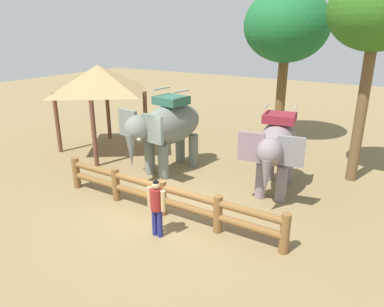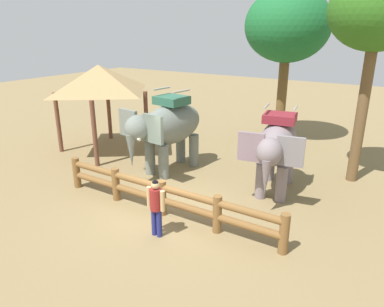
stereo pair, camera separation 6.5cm
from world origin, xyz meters
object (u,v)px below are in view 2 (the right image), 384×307
(tourist_woman_in_black, at_px, (156,204))
(elephant_center, at_px, (277,146))
(elephant_near_left, at_px, (168,127))
(log_fence, at_px, (162,195))
(tree_back_center, at_px, (287,27))
(thatched_shelter, at_px, (99,79))
(tree_far_left, at_px, (378,12))

(tourist_woman_in_black, bearing_deg, elephant_center, 68.42)
(elephant_near_left, height_order, tourist_woman_in_black, elephant_near_left)
(elephant_near_left, distance_m, tourist_woman_in_black, 4.55)
(log_fence, height_order, tree_back_center, tree_back_center)
(elephant_center, height_order, tourist_woman_in_black, elephant_center)
(thatched_shelter, height_order, tree_back_center, tree_back_center)
(log_fence, bearing_deg, tree_back_center, 87.67)
(elephant_center, xyz_separation_m, tourist_woman_in_black, (-1.64, -4.14, -0.69))
(log_fence, bearing_deg, elephant_near_left, 122.85)
(tree_back_center, bearing_deg, elephant_center, -72.15)
(elephant_near_left, xyz_separation_m, elephant_center, (4.00, 0.35, -0.14))
(log_fence, distance_m, elephant_near_left, 3.53)
(log_fence, height_order, tree_far_left, tree_far_left)
(thatched_shelter, bearing_deg, tree_back_center, 42.82)
(log_fence, xyz_separation_m, tree_far_left, (4.20, 5.63, 4.97))
(log_fence, xyz_separation_m, tree_back_center, (0.36, 8.84, 4.58))
(tree_back_center, bearing_deg, tourist_woman_in_black, -88.88)
(thatched_shelter, bearing_deg, elephant_near_left, -6.99)
(tourist_woman_in_black, distance_m, tree_far_left, 8.88)
(elephant_near_left, relative_size, elephant_center, 1.08)
(elephant_near_left, height_order, tree_back_center, tree_back_center)
(elephant_near_left, height_order, tree_far_left, tree_far_left)
(tourist_woman_in_black, relative_size, tree_far_left, 0.23)
(elephant_center, bearing_deg, tourist_woman_in_black, -111.58)
(log_fence, distance_m, elephant_center, 3.97)
(elephant_center, relative_size, thatched_shelter, 0.83)
(elephant_center, xyz_separation_m, thatched_shelter, (-7.83, 0.12, 1.52))
(log_fence, relative_size, tree_back_center, 1.08)
(log_fence, height_order, elephant_near_left, elephant_near_left)
(tree_back_center, bearing_deg, tree_far_left, -39.88)
(tree_far_left, bearing_deg, tree_back_center, 140.12)
(thatched_shelter, distance_m, tree_far_left, 10.41)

